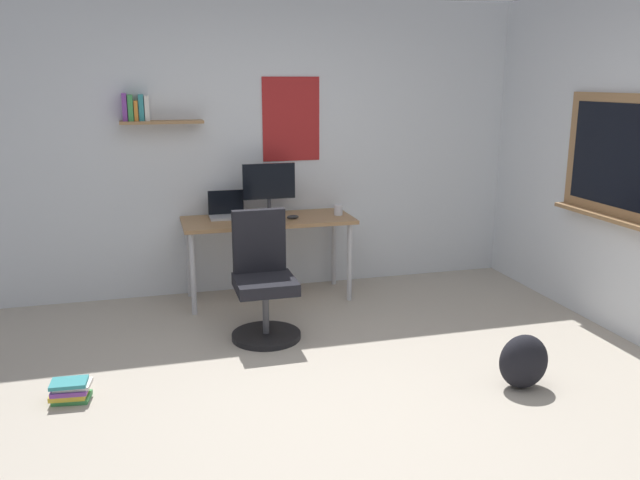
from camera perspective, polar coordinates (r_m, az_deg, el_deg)
The scene contains 11 objects.
ground_plane at distance 3.95m, azimuth 1.45°, elevation -14.67°, with size 5.20×5.20×0.00m, color #ADA393.
wall_back at distance 5.88m, azimuth -5.48°, elevation 8.16°, with size 5.00×0.30×2.60m.
desk at distance 5.62m, azimuth -4.65°, elevation 1.17°, with size 1.47×0.60×0.73m.
office_chair at distance 4.85m, azimuth -5.02°, elevation -3.89°, with size 0.52×0.52×0.95m.
laptop at distance 5.68m, azimuth -8.22°, elevation 2.55°, with size 0.31×0.21×0.23m.
monitor_primary at distance 5.65m, azimuth -4.53°, elevation 4.81°, with size 0.46×0.17×0.46m.
keyboard at distance 5.51m, azimuth -5.27°, elevation 1.81°, with size 0.37×0.13×0.02m, color black.
computer_mouse at distance 5.57m, azimuth -2.43°, elevation 2.05°, with size 0.10×0.06×0.03m, color #262628.
coffee_mug at distance 5.71m, azimuth 1.63°, elevation 2.67°, with size 0.08×0.08×0.09m, color silver.
backpack at distance 4.31m, azimuth 17.55°, elevation -10.20°, with size 0.32×0.22×0.35m, color black.
book_stack_on_floor at distance 4.28m, azimuth -21.18°, elevation -12.30°, with size 0.25×0.19×0.13m.
Camera 1 is at (-1.01, -3.32, 1.89)m, focal length 36.20 mm.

